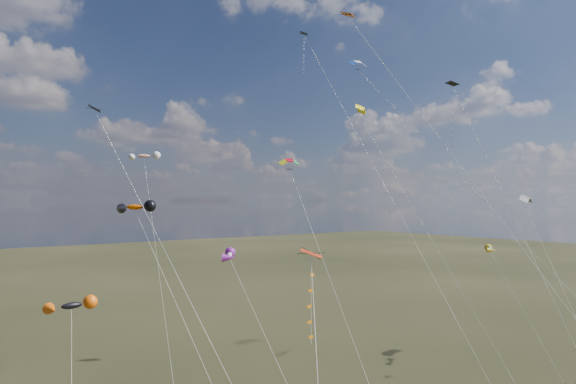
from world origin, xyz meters
TOP-DOWN VIEW (x-y plane):
  - diamond_black_high at (14.43, 9.65)m, footprint 5.79×18.26m
  - diamond_navy_tall at (7.73, 22.98)m, footprint 4.50×22.97m
  - diamond_black_mid at (-16.78, 9.02)m, footprint 7.38×15.40m
  - diamond_red_low at (-12.90, -1.14)m, footprint 7.74×10.66m
  - diamond_orange_center at (-4.26, -2.29)m, footprint 3.02×27.77m
  - parafoil_yellow at (5.82, 14.25)m, footprint 6.81×15.77m
  - parafoil_blue_white at (14.21, 22.85)m, footprint 11.07×30.19m
  - parafoil_striped at (31.96, 12.40)m, footprint 7.20×12.21m
  - parafoil_tricolor at (-2.38, 14.49)m, footprint 1.94×13.66m
  - novelty_black_orange at (-19.81, 14.89)m, footprint 3.61×9.72m
  - novelty_orange_black at (-15.36, 15.59)m, footprint 4.61×14.09m
  - novelty_white_purple at (-7.15, 16.41)m, footprint 2.57×12.07m
  - novelty_redwhite_stripe at (-3.46, 44.83)m, footprint 6.90×22.27m
  - novelty_blue_yellow at (25.07, 12.98)m, footprint 2.17×9.77m

SIDE VIEW (x-z plane):
  - novelty_black_orange at x=-19.81m, z-range 5.41..17.34m
  - novelty_blue_yellow at x=25.07m, z-range 6.07..19.22m
  - diamond_red_low at x=-12.90m, z-range 5.05..20.87m
  - novelty_white_purple at x=-7.15m, z-range 6.59..20.83m
  - diamond_black_mid at x=-16.78m, z-range 4.68..28.97m
  - novelty_orange_black at x=-15.36m, z-range 8.53..26.76m
  - parafoil_striped at x=31.96m, z-range 8.94..28.38m
  - parafoil_tricolor at x=-2.38m, z-range 10.38..32.46m
  - diamond_orange_center at x=-4.26m, z-range 5.74..37.29m
  - novelty_redwhite_stripe at x=-3.46m, z-range 11.64..36.30m
  - diamond_black_high at x=14.43m, z-range 10.36..40.29m
  - parafoil_yellow at x=5.82m, z-range 13.10..40.76m
  - diamond_navy_tall at x=7.73m, z-range 13.43..50.67m
  - parafoil_blue_white at x=14.21m, z-range 16.69..51.86m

